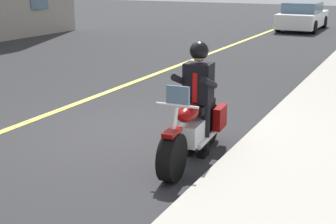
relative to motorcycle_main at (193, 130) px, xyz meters
name	(u,v)px	position (x,y,z in m)	size (l,w,h in m)	color
ground_plane	(127,133)	(-0.51, -1.50, -0.45)	(80.00, 80.00, 0.00)	#28282B
lane_center_stripe	(40,117)	(-0.51, -3.50, -0.45)	(60.00, 0.16, 0.01)	#E5DB4C
motorcycle_main	(193,130)	(0.00, 0.00, 0.00)	(2.22, 0.71, 1.26)	black
rider_main	(198,89)	(-0.19, -0.02, 0.58)	(0.65, 0.59, 1.74)	black
car_silver	(303,16)	(-18.26, -2.17, 0.24)	(4.60, 1.92, 1.40)	white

